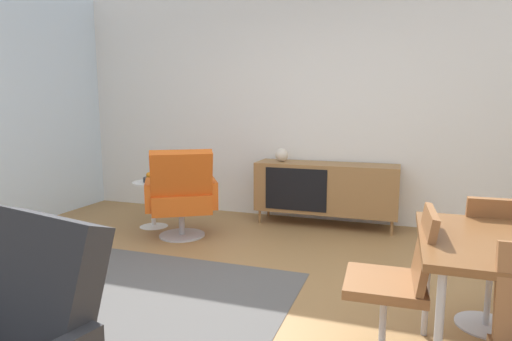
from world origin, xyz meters
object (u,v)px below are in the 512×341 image
Objects in this scene: dining_chair_near_window at (397,282)px; dining_chair_back_left at (494,257)px; sideboard at (325,188)px; side_table_round at (153,199)px; vase_cobalt at (282,155)px; fruit_bowl at (152,178)px; lounge_chair_red at (181,194)px.

dining_chair_back_left is (0.54, 0.56, 0.00)m from dining_chair_near_window.
sideboard is 2.43m from dining_chair_back_left.
side_table_round is at bearing -159.31° from sideboard.
vase_cobalt reaches higher than side_table_round.
sideboard is 1.87× the size of dining_chair_near_window.
dining_chair_near_window is at bearing -35.33° from fruit_bowl.
dining_chair_back_left is at bearing -56.23° from sideboard.
side_table_round is 2.60× the size of fruit_bowl.
side_table_round is at bearing 157.51° from dining_chair_back_left.
lounge_chair_red is 0.59m from fruit_bowl.
vase_cobalt is 2.77m from dining_chair_back_left.
sideboard is 1.69× the size of lounge_chair_red.
fruit_bowl is (-2.65, 1.88, 0.09)m from dining_chair_near_window.
dining_chair_back_left is 1.65× the size of side_table_round.
lounge_chair_red is (-0.80, -0.97, -0.33)m from vase_cobalt.
sideboard is 8.00× the size of fruit_bowl.
sideboard is 2.70m from dining_chair_near_window.
sideboard is 1.97m from fruit_bowl.
dining_chair_back_left is 3.46m from side_table_round.
sideboard is 10.33× the size of vase_cobalt.
side_table_round is at bearing 144.69° from dining_chair_near_window.
fruit_bowl is (-1.84, -0.69, 0.12)m from sideboard.
dining_chair_near_window is 2.67m from lounge_chair_red.
dining_chair_near_window is 0.90× the size of lounge_chair_red.
vase_cobalt is at bearing 132.84° from dining_chair_back_left.
sideboard is 1.64m from lounge_chair_red.
dining_chair_back_left is 3.46m from fruit_bowl.
dining_chair_back_left is at bearing -22.51° from fruit_bowl.
vase_cobalt is at bearing 50.55° from lounge_chair_red.
fruit_bowl is (-3.19, 1.32, 0.09)m from dining_chair_back_left.
dining_chair_near_window is 4.28× the size of fruit_bowl.
lounge_chair_red is at bearing -129.45° from vase_cobalt.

